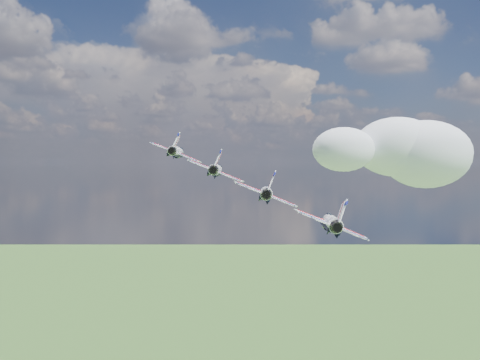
# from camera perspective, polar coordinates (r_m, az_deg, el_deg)

# --- Properties ---
(cloud_far) EXTENTS (68.59, 53.89, 26.95)m
(cloud_far) POSITION_cam_1_polar(r_m,az_deg,el_deg) (255.86, 14.98, 3.56)
(cloud_far) COLOR white
(jet_0) EXTENTS (11.08, 14.53, 7.36)m
(jet_0) POSITION_cam_1_polar(r_m,az_deg,el_deg) (101.48, -6.67, 3.04)
(jet_0) COLOR white
(jet_1) EXTENTS (11.08, 14.53, 7.36)m
(jet_1) POSITION_cam_1_polar(r_m,az_deg,el_deg) (90.42, -2.49, 1.14)
(jet_1) COLOR white
(jet_2) EXTENTS (11.08, 14.53, 7.36)m
(jet_2) POSITION_cam_1_polar(r_m,az_deg,el_deg) (80.10, 2.81, -1.29)
(jet_2) COLOR white
(jet_3) EXTENTS (11.08, 14.53, 7.36)m
(jet_3) POSITION_cam_1_polar(r_m,az_deg,el_deg) (70.84, 9.60, -4.36)
(jet_3) COLOR white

